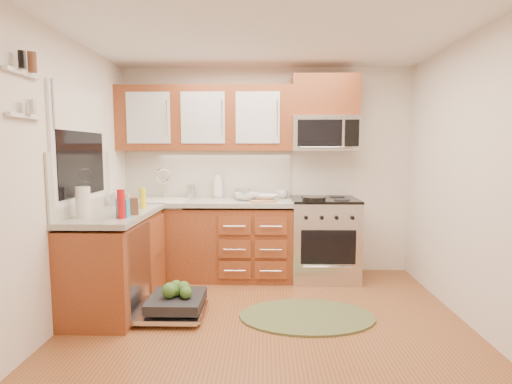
{
  "coord_description": "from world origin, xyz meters",
  "views": [
    {
      "loc": [
        -0.02,
        -3.19,
        1.51
      ],
      "look_at": [
        -0.11,
        0.85,
        1.08
      ],
      "focal_mm": 28.0,
      "sensor_mm": 36.0,
      "label": 1
    }
  ],
  "objects_px": {
    "upper_cabinets": "(205,119)",
    "cup": "(282,194)",
    "microwave": "(324,134)",
    "rug": "(307,316)",
    "bowl_a": "(266,197)",
    "cutting_board": "(263,201)",
    "sink": "(160,211)",
    "paper_towel_roll": "(83,202)",
    "dishwasher": "(172,305)",
    "range": "(324,238)",
    "stock_pot": "(243,194)",
    "bowl_b": "(246,196)",
    "skillet": "(314,199)"
  },
  "relations": [
    {
      "from": "stock_pot",
      "to": "cup",
      "type": "xyz_separation_m",
      "value": [
        0.48,
        0.05,
        -0.01
      ]
    },
    {
      "from": "cutting_board",
      "to": "bowl_a",
      "type": "distance_m",
      "value": 0.17
    },
    {
      "from": "dishwasher",
      "to": "rug",
      "type": "height_order",
      "value": "dishwasher"
    },
    {
      "from": "upper_cabinets",
      "to": "cutting_board",
      "type": "distance_m",
      "value": 1.21
    },
    {
      "from": "sink",
      "to": "upper_cabinets",
      "type": "bearing_deg",
      "value": 16.45
    },
    {
      "from": "sink",
      "to": "skillet",
      "type": "xyz_separation_m",
      "value": [
        1.77,
        -0.24,
        0.17
      ]
    },
    {
      "from": "sink",
      "to": "paper_towel_roll",
      "type": "xyz_separation_m",
      "value": [
        -0.35,
        -1.2,
        0.26
      ]
    },
    {
      "from": "dishwasher",
      "to": "upper_cabinets",
      "type": "bearing_deg",
      "value": 83.96
    },
    {
      "from": "rug",
      "to": "stock_pot",
      "type": "relative_size",
      "value": 6.15
    },
    {
      "from": "upper_cabinets",
      "to": "bowl_b",
      "type": "distance_m",
      "value": 1.04
    },
    {
      "from": "cutting_board",
      "to": "range",
      "type": "bearing_deg",
      "value": 12.98
    },
    {
      "from": "range",
      "to": "sink",
      "type": "height_order",
      "value": "range"
    },
    {
      "from": "upper_cabinets",
      "to": "cup",
      "type": "bearing_deg",
      "value": 4.66
    },
    {
      "from": "sink",
      "to": "cutting_board",
      "type": "xyz_separation_m",
      "value": [
        1.21,
        -0.16,
        0.13
      ]
    },
    {
      "from": "range",
      "to": "bowl_b",
      "type": "distance_m",
      "value": 1.04
    },
    {
      "from": "rug",
      "to": "cup",
      "type": "xyz_separation_m",
      "value": [
        -0.17,
        1.35,
        0.97
      ]
    },
    {
      "from": "stock_pot",
      "to": "bowl_a",
      "type": "bearing_deg",
      "value": -32.01
    },
    {
      "from": "microwave",
      "to": "cup",
      "type": "relative_size",
      "value": 5.69
    },
    {
      "from": "range",
      "to": "skillet",
      "type": "height_order",
      "value": "skillet"
    },
    {
      "from": "microwave",
      "to": "sink",
      "type": "relative_size",
      "value": 1.23
    },
    {
      "from": "upper_cabinets",
      "to": "cup",
      "type": "distance_m",
      "value": 1.29
    },
    {
      "from": "microwave",
      "to": "upper_cabinets",
      "type": "bearing_deg",
      "value": 178.98
    },
    {
      "from": "stock_pot",
      "to": "bowl_a",
      "type": "distance_m",
      "value": 0.33
    },
    {
      "from": "cutting_board",
      "to": "bowl_a",
      "type": "relative_size",
      "value": 0.96
    },
    {
      "from": "range",
      "to": "cutting_board",
      "type": "height_order",
      "value": "range"
    },
    {
      "from": "dishwasher",
      "to": "cutting_board",
      "type": "xyz_separation_m",
      "value": [
        0.82,
        0.96,
        0.83
      ]
    },
    {
      "from": "bowl_a",
      "to": "stock_pot",
      "type": "bearing_deg",
      "value": 147.99
    },
    {
      "from": "microwave",
      "to": "skillet",
      "type": "bearing_deg",
      "value": -112.93
    },
    {
      "from": "cutting_board",
      "to": "skillet",
      "type": "bearing_deg",
      "value": -8.53
    },
    {
      "from": "range",
      "to": "cutting_board",
      "type": "relative_size",
      "value": 3.61
    },
    {
      "from": "skillet",
      "to": "cup",
      "type": "xyz_separation_m",
      "value": [
        -0.33,
        0.47,
        0.0
      ]
    },
    {
      "from": "sink",
      "to": "paper_towel_roll",
      "type": "relative_size",
      "value": 2.3
    },
    {
      "from": "microwave",
      "to": "bowl_b",
      "type": "distance_m",
      "value": 1.18
    },
    {
      "from": "cutting_board",
      "to": "sink",
      "type": "bearing_deg",
      "value": 172.68
    },
    {
      "from": "sink",
      "to": "skillet",
      "type": "bearing_deg",
      "value": -7.71
    },
    {
      "from": "upper_cabinets",
      "to": "rug",
      "type": "height_order",
      "value": "upper_cabinets"
    },
    {
      "from": "cutting_board",
      "to": "cup",
      "type": "bearing_deg",
      "value": 58.77
    },
    {
      "from": "bowl_a",
      "to": "cup",
      "type": "xyz_separation_m",
      "value": [
        0.2,
        0.22,
        0.02
      ]
    },
    {
      "from": "paper_towel_roll",
      "to": "microwave",
      "type": "bearing_deg",
      "value": 30.31
    },
    {
      "from": "bowl_a",
      "to": "rug",
      "type": "bearing_deg",
      "value": -71.57
    },
    {
      "from": "microwave",
      "to": "rug",
      "type": "relative_size",
      "value": 0.62
    },
    {
      "from": "bowl_a",
      "to": "microwave",
      "type": "bearing_deg",
      "value": 10.2
    },
    {
      "from": "cutting_board",
      "to": "bowl_b",
      "type": "xyz_separation_m",
      "value": [
        -0.2,
        0.18,
        0.03
      ]
    },
    {
      "from": "upper_cabinets",
      "to": "range",
      "type": "relative_size",
      "value": 2.16
    },
    {
      "from": "microwave",
      "to": "cup",
      "type": "xyz_separation_m",
      "value": [
        -0.48,
        0.1,
        -0.72
      ]
    },
    {
      "from": "range",
      "to": "cup",
      "type": "height_order",
      "value": "cup"
    },
    {
      "from": "dishwasher",
      "to": "cup",
      "type": "relative_size",
      "value": 5.24
    },
    {
      "from": "upper_cabinets",
      "to": "bowl_a",
      "type": "relative_size",
      "value": 7.46
    },
    {
      "from": "sink",
      "to": "cutting_board",
      "type": "height_order",
      "value": "cutting_board"
    },
    {
      "from": "paper_towel_roll",
      "to": "bowl_a",
      "type": "height_order",
      "value": "paper_towel_roll"
    }
  ]
}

